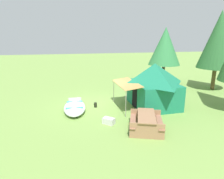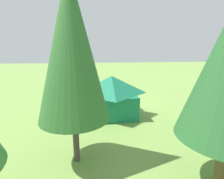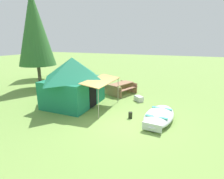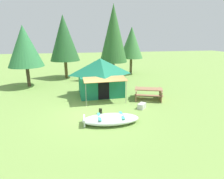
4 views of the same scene
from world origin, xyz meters
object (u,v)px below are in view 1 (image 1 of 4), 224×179
Objects in this scene: pine_tree_side at (219,40)px; fuel_can at (95,105)px; beached_rowboat at (75,107)px; cooler_box at (109,121)px; picnic_table at (146,121)px; pine_tree_far_center at (165,46)px; canvas_cabin_tent at (154,84)px.

fuel_can is at bearing -78.11° from pine_tree_side.
beached_rowboat is 2.75m from cooler_box.
beached_rowboat is 1.29× the size of picnic_table.
picnic_table reaches higher than cooler_box.
pine_tree_far_center is 0.82× the size of pine_tree_side.
canvas_cabin_tent is 7.55m from pine_tree_side.
pine_tree_side is (3.09, 2.95, 0.61)m from pine_tree_far_center.
cooler_box is at bearing 6.72° from fuel_can.
beached_rowboat is 0.47× the size of pine_tree_side.
pine_tree_side is at bearing 101.89° from fuel_can.
canvas_cabin_tent is at bearing 81.37° from fuel_can.
pine_tree_side is (-5.76, 8.27, 3.53)m from picnic_table.
pine_tree_far_center is (-5.23, 7.19, 3.26)m from fuel_can.
canvas_cabin_tent is at bearing 150.83° from picnic_table.
canvas_cabin_tent reaches higher than picnic_table.
fuel_can is (-2.57, -0.30, -0.01)m from cooler_box.
pine_tree_side reaches higher than pine_tree_far_center.
picnic_table is 10.68m from pine_tree_side.
fuel_can is (-3.62, -1.87, -0.33)m from picnic_table.
pine_tree_far_center is at bearing 148.03° from canvas_cabin_tent.
pine_tree_far_center is 4.32m from pine_tree_side.
fuel_can is 0.06× the size of pine_tree_far_center.
fuel_can is at bearing -98.63° from canvas_cabin_tent.
pine_tree_side is (-4.71, 9.85, 3.85)m from cooler_box.
fuel_can is 0.05× the size of pine_tree_side.
pine_tree_far_center is at bearing 148.98° from picnic_table.
pine_tree_side is at bearing 112.24° from canvas_cabin_tent.
picnic_table is 3.84× the size of cooler_box.
beached_rowboat reaches higher than fuel_can.
beached_rowboat is 4.95× the size of cooler_box.
pine_tree_far_center is (-5.77, 3.60, 2.00)m from canvas_cabin_tent.
picnic_table is at bearing 27.38° from fuel_can.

